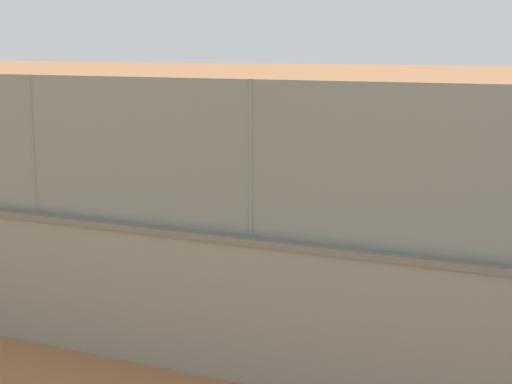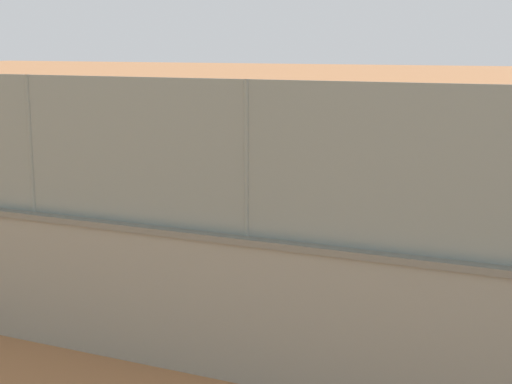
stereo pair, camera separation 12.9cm
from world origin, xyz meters
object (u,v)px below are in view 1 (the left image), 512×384
Objects in this scene: player_at_service_line at (483,184)px; sports_ball at (0,229)px; player_foreground_swinging at (91,235)px; player_baseline_waiting at (349,150)px; spare_ball_by_wall at (379,361)px.

player_at_service_line is 8.56× the size of sports_ball.
player_baseline_waiting is at bearing -93.60° from player_foreground_swinging.
player_foreground_swinging is 7.91× the size of sports_ball.
spare_ball_by_wall is (-4.43, 13.22, -0.81)m from player_baseline_waiting.
player_baseline_waiting is at bearing -71.49° from spare_ball_by_wall.
player_at_service_line is 10.31m from sports_ball.
spare_ball_by_wall is at bearing 88.48° from player_at_service_line.
player_at_service_line is at bearing -91.52° from spare_ball_by_wall.
player_at_service_line is at bearing -126.15° from sports_ball.
spare_ball_by_wall is (-5.87, -0.29, -1.23)m from sports_ball.
player_foreground_swinging reaches higher than sports_ball.
sports_ball is (1.44, 13.52, 0.42)m from player_baseline_waiting.
spare_ball_by_wall is (0.21, 8.03, -0.97)m from player_at_service_line.
player_baseline_waiting is 0.86× the size of player_at_service_line.
sports_ball is at bearing 63.62° from player_foreground_swinging.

